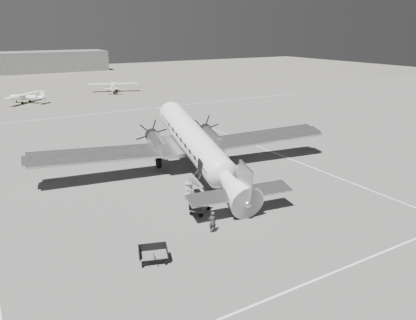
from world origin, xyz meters
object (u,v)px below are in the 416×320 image
object	(u,v)px
light_plane_left	(26,98)
passenger	(187,190)
light_plane_right	(113,87)
hangar_main	(41,62)
ground_crew	(212,222)
baggage_cart_near	(200,207)
baggage_cart_far	(153,255)
dc3_airliner	(197,147)
ramp_agent	(191,193)

from	to	relation	value
light_plane_left	passenger	xyz separation A→B (m)	(5.04, -57.05, -0.23)
light_plane_right	hangar_main	bearing A→B (deg)	116.09
ground_crew	passenger	distance (m)	6.27
baggage_cart_near	passenger	world-z (taller)	passenger
baggage_cart_far	ground_crew	size ratio (longest dim) A/B	1.16
hangar_main	light_plane_right	bearing A→B (deg)	-83.98
hangar_main	light_plane_left	xyz separation A→B (m)	(-13.04, -62.85, -2.29)
dc3_airliner	light_plane_right	xyz separation A→B (m)	(10.56, 58.03, -1.83)
light_plane_right	ramp_agent	size ratio (longest dim) A/B	6.04
ground_crew	ramp_agent	world-z (taller)	ramp_agent
ground_crew	ramp_agent	bearing A→B (deg)	-98.03
baggage_cart_far	passenger	xyz separation A→B (m)	(6.38, 7.60, 0.26)
dc3_airliner	ground_crew	bearing A→B (deg)	-105.77
light_plane_left	ramp_agent	xyz separation A→B (m)	(4.90, -57.99, -0.11)
light_plane_left	baggage_cart_far	world-z (taller)	light_plane_left
light_plane_left	baggage_cart_far	xyz separation A→B (m)	(-1.35, -64.65, -0.49)
light_plane_left	baggage_cart_near	world-z (taller)	light_plane_left
light_plane_left	hangar_main	bearing A→B (deg)	31.58
dc3_airliner	passenger	bearing A→B (deg)	-119.85
baggage_cart_near	baggage_cart_far	xyz separation A→B (m)	(-5.95, -4.66, 0.00)
dc3_airliner	baggage_cart_far	world-z (taller)	dc3_airliner
baggage_cart_far	ground_crew	world-z (taller)	ground_crew
baggage_cart_far	ground_crew	bearing A→B (deg)	33.84
ramp_agent	passenger	world-z (taller)	ramp_agent
ground_crew	light_plane_left	bearing A→B (deg)	-82.70
hangar_main	ramp_agent	bearing A→B (deg)	-93.85
baggage_cart_far	ramp_agent	size ratio (longest dim) A/B	1.02
baggage_cart_far	passenger	size ratio (longest dim) A/B	1.18
dc3_airliner	passenger	distance (m)	6.08
hangar_main	ground_crew	xyz separation A→B (m)	(-9.23, -126.04, -2.50)
hangar_main	light_plane_left	world-z (taller)	hangar_main
light_plane_left	baggage_cart_far	distance (m)	64.67
light_plane_right	baggage_cart_near	xyz separation A→B (m)	(-14.49, -65.43, -0.61)
baggage_cart_near	baggage_cart_far	world-z (taller)	baggage_cart_far
baggage_cart_far	baggage_cart_near	bearing A→B (deg)	56.09
dc3_airliner	passenger	world-z (taller)	dc3_airliner
dc3_airliner	ramp_agent	distance (m)	6.83
light_plane_left	ground_crew	world-z (taller)	light_plane_left
light_plane_right	ramp_agent	distance (m)	65.00
ground_crew	ramp_agent	distance (m)	5.32
baggage_cart_far	ramp_agent	distance (m)	9.14
ground_crew	hangar_main	bearing A→B (deg)	-90.33
baggage_cart_near	ramp_agent	world-z (taller)	ramp_agent
passenger	dc3_airliner	bearing A→B (deg)	-34.70
light_plane_right	baggage_cart_far	distance (m)	73.02
baggage_cart_near	hangar_main	bearing A→B (deg)	49.91
ground_crew	passenger	bearing A→B (deg)	-97.49
light_plane_left	light_plane_right	xyz separation A→B (m)	(19.10, 5.44, 0.12)
light_plane_right	passenger	distance (m)	64.05
light_plane_right	ramp_agent	bearing A→B (deg)	-82.55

